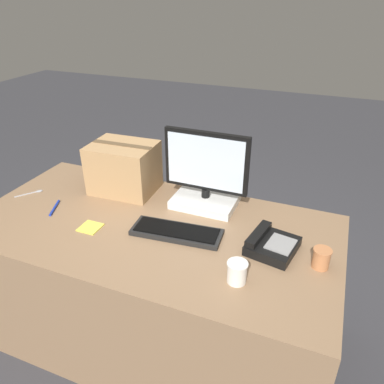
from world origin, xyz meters
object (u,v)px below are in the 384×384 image
object	(u,v)px
monitor	(206,180)
pen_marker	(55,208)
keyboard	(177,232)
sticky_note_pad	(90,227)
paper_cup_left	(237,272)
cardboard_box	(124,168)
desk_phone	(271,244)
paper_cup_right	(321,258)
spoon	(34,192)

from	to	relation	value
monitor	pen_marker	size ratio (longest dim) A/B	3.12
keyboard	pen_marker	world-z (taller)	keyboard
sticky_note_pad	keyboard	bearing A→B (deg)	14.80
paper_cup_left	sticky_note_pad	size ratio (longest dim) A/B	0.92
cardboard_box	pen_marker	world-z (taller)	cardboard_box
monitor	desk_phone	world-z (taller)	monitor
cardboard_box	paper_cup_right	bearing A→B (deg)	-14.77
paper_cup_left	sticky_note_pad	world-z (taller)	paper_cup_left
monitor	paper_cup_left	distance (m)	0.62
desk_phone	cardboard_box	size ratio (longest dim) A/B	0.68
pen_marker	sticky_note_pad	bearing A→B (deg)	52.22
cardboard_box	sticky_note_pad	distance (m)	0.43
paper_cup_left	cardboard_box	xyz separation A→B (m)	(-0.80, 0.50, 0.09)
monitor	pen_marker	xyz separation A→B (m)	(-0.72, -0.34, -0.14)
monitor	cardboard_box	world-z (taller)	monitor
spoon	desk_phone	bearing A→B (deg)	-54.58
monitor	spoon	world-z (taller)	monitor
desk_phone	cardboard_box	distance (m)	0.93
keyboard	paper_cup_left	distance (m)	0.41
keyboard	paper_cup_left	world-z (taller)	paper_cup_left
cardboard_box	desk_phone	bearing A→B (deg)	-15.80
keyboard	spoon	world-z (taller)	keyboard
paper_cup_right	sticky_note_pad	distance (m)	1.07
keyboard	paper_cup_right	distance (m)	0.65
monitor	spoon	xyz separation A→B (m)	(-0.95, -0.24, -0.14)
spoon	sticky_note_pad	size ratio (longest dim) A/B	1.35
monitor	paper_cup_right	distance (m)	0.70
monitor	sticky_note_pad	world-z (taller)	monitor
monitor	pen_marker	distance (m)	0.81
paper_cup_right	sticky_note_pad	bearing A→B (deg)	-173.71
keyboard	desk_phone	size ratio (longest dim) A/B	1.80
keyboard	monitor	bearing A→B (deg)	79.43
monitor	keyboard	distance (m)	0.34
spoon	cardboard_box	xyz separation A→B (m)	(0.46, 0.23, 0.14)
monitor	paper_cup_left	xyz separation A→B (m)	(0.32, -0.52, -0.10)
keyboard	spoon	distance (m)	0.92
cardboard_box	sticky_note_pad	world-z (taller)	cardboard_box
paper_cup_right	cardboard_box	bearing A→B (deg)	165.23
keyboard	spoon	bearing A→B (deg)	170.47
desk_phone	paper_cup_left	distance (m)	0.27
paper_cup_left	sticky_note_pad	bearing A→B (deg)	172.69
paper_cup_left	cardboard_box	distance (m)	0.95
paper_cup_left	pen_marker	size ratio (longest dim) A/B	0.64
monitor	sticky_note_pad	size ratio (longest dim) A/B	4.50
monitor	keyboard	size ratio (longest dim) A/B	1.01
desk_phone	pen_marker	size ratio (longest dim) A/B	1.72
desk_phone	pen_marker	distance (m)	1.13
pen_marker	spoon	bearing A→B (deg)	-135.38
desk_phone	paper_cup_right	size ratio (longest dim) A/B	2.79
keyboard	desk_phone	bearing A→B (deg)	1.03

